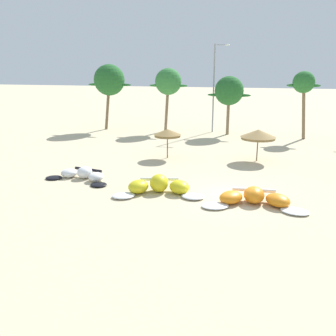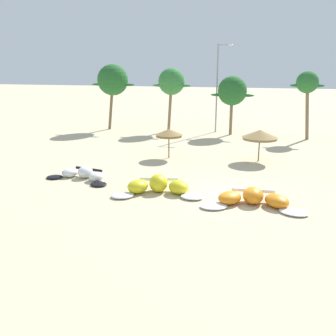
{
  "view_description": "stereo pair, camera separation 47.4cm",
  "coord_description": "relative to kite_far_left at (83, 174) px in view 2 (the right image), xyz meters",
  "views": [
    {
      "loc": [
        1.99,
        -22.97,
        8.04
      ],
      "look_at": [
        -4.59,
        2.0,
        1.0
      ],
      "focal_mm": 39.81,
      "sensor_mm": 36.0,
      "label": 1
    },
    {
      "loc": [
        2.45,
        -22.84,
        8.04
      ],
      "look_at": [
        -4.59,
        2.0,
        1.0
      ],
      "focal_mm": 39.81,
      "sensor_mm": 36.0,
      "label": 2
    }
  ],
  "objects": [
    {
      "name": "ground_plane",
      "position": [
        10.83,
        -0.92,
        -0.34
      ],
      "size": [
        260.0,
        260.0,
        0.0
      ],
      "primitive_type": "plane",
      "color": "beige"
    },
    {
      "name": "kite_left_of_center",
      "position": [
        12.46,
        -2.13,
        0.04
      ],
      "size": [
        6.47,
        3.18,
        0.98
      ],
      "color": "white",
      "rests_on": "ground"
    },
    {
      "name": "kite_left",
      "position": [
        6.33,
        -1.59,
        0.11
      ],
      "size": [
        6.05,
        3.53,
        1.17
      ],
      "color": "white",
      "rests_on": "ground"
    },
    {
      "name": "beach_umbrella_middle",
      "position": [
        12.28,
        9.01,
        2.02
      ],
      "size": [
        3.08,
        3.08,
        2.78
      ],
      "color": "brown",
      "rests_on": "ground"
    },
    {
      "name": "kite_far_left",
      "position": [
        0.0,
        0.0,
        0.0
      ],
      "size": [
        5.42,
        2.97,
        0.88
      ],
      "color": "black",
      "rests_on": "ground"
    },
    {
      "name": "palm_left_of_gap",
      "position": [
        8.36,
        21.72,
        4.88
      ],
      "size": [
        5.18,
        3.45,
        7.0
      ],
      "color": "#7F6647",
      "rests_on": "ground"
    },
    {
      "name": "palm_center_left",
      "position": [
        16.65,
        20.99,
        5.86
      ],
      "size": [
        3.64,
        2.42,
        7.6
      ],
      "color": "#7F6647",
      "rests_on": "ground"
    },
    {
      "name": "palm_left",
      "position": [
        0.73,
        22.19,
        5.83
      ],
      "size": [
        4.96,
        3.3,
        7.91
      ],
      "color": "#7F6647",
      "rests_on": "ground"
    },
    {
      "name": "lamppost_west",
      "position": [
        6.43,
        23.14,
        5.58
      ],
      "size": [
        1.85,
        0.24,
        10.72
      ],
      "color": "gray",
      "rests_on": "ground"
    },
    {
      "name": "palm_leftmost",
      "position": [
        -6.94,
        21.56,
        6.01
      ],
      "size": [
        5.93,
        3.95,
        8.38
      ],
      "color": "brown",
      "rests_on": "ground"
    },
    {
      "name": "beach_umbrella_near_van",
      "position": [
        4.35,
        8.07,
        1.96
      ],
      "size": [
        2.46,
        2.46,
        2.65
      ],
      "color": "brown",
      "rests_on": "ground"
    }
  ]
}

